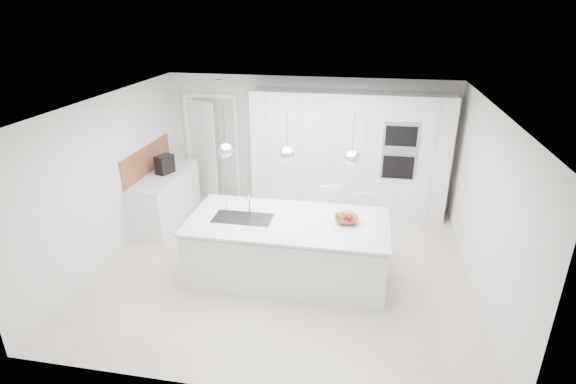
% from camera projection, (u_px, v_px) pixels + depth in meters
% --- Properties ---
extents(floor, '(5.50, 5.50, 0.00)m').
position_uv_depth(floor, '(285.00, 265.00, 6.94)').
color(floor, beige).
rests_on(floor, ground).
extents(wall_back, '(5.50, 0.00, 5.50)m').
position_uv_depth(wall_back, '(308.00, 142.00, 8.73)').
color(wall_back, silver).
rests_on(wall_back, ground).
extents(wall_left, '(0.00, 5.00, 5.00)m').
position_uv_depth(wall_left, '(109.00, 178.00, 6.92)').
color(wall_left, silver).
rests_on(wall_left, ground).
extents(ceiling, '(5.50, 5.50, 0.00)m').
position_uv_depth(ceiling, '(284.00, 104.00, 5.98)').
color(ceiling, white).
rests_on(ceiling, wall_back).
extents(tall_cabinets, '(3.60, 0.60, 2.30)m').
position_uv_depth(tall_cabinets, '(348.00, 154.00, 8.36)').
color(tall_cabinets, white).
rests_on(tall_cabinets, floor).
extents(oven_stack, '(0.62, 0.04, 1.05)m').
position_uv_depth(oven_stack, '(400.00, 151.00, 7.86)').
color(oven_stack, '#A5A5A8').
rests_on(oven_stack, tall_cabinets).
extents(doorway_frame, '(1.11, 0.08, 2.13)m').
position_uv_depth(doorway_frame, '(213.00, 148.00, 9.11)').
color(doorway_frame, white).
rests_on(doorway_frame, floor).
extents(hallway_door, '(0.76, 0.38, 2.00)m').
position_uv_depth(hallway_door, '(200.00, 149.00, 9.12)').
color(hallway_door, white).
rests_on(hallway_door, floor).
extents(radiator, '(0.32, 0.04, 1.40)m').
position_uv_depth(radiator, '(228.00, 157.00, 9.12)').
color(radiator, white).
rests_on(radiator, floor).
extents(left_base_cabinets, '(0.60, 1.80, 0.86)m').
position_uv_depth(left_base_cabinets, '(166.00, 198.00, 8.27)').
color(left_base_cabinets, white).
rests_on(left_base_cabinets, floor).
extents(left_worktop, '(0.62, 1.82, 0.04)m').
position_uv_depth(left_worktop, '(164.00, 175.00, 8.10)').
color(left_worktop, silver).
rests_on(left_worktop, left_base_cabinets).
extents(oak_backsplash, '(0.02, 1.80, 0.50)m').
position_uv_depth(oak_backsplash, '(147.00, 160.00, 8.04)').
color(oak_backsplash, brown).
rests_on(oak_backsplash, wall_left).
extents(island_base, '(2.80, 1.20, 0.86)m').
position_uv_depth(island_base, '(287.00, 251.00, 6.49)').
color(island_base, white).
rests_on(island_base, floor).
extents(island_worktop, '(2.84, 1.40, 0.04)m').
position_uv_depth(island_worktop, '(288.00, 221.00, 6.36)').
color(island_worktop, silver).
rests_on(island_worktop, island_base).
extents(island_sink, '(0.84, 0.44, 0.18)m').
position_uv_depth(island_sink, '(243.00, 223.00, 6.45)').
color(island_sink, '#3F3F42').
rests_on(island_sink, island_worktop).
extents(island_tap, '(0.02, 0.02, 0.30)m').
position_uv_depth(island_tap, '(249.00, 203.00, 6.53)').
color(island_tap, white).
rests_on(island_tap, island_worktop).
extents(pendant_left, '(0.20, 0.20, 0.20)m').
position_uv_depth(pendant_left, '(226.00, 150.00, 6.06)').
color(pendant_left, white).
rests_on(pendant_left, ceiling).
extents(pendant_mid, '(0.20, 0.20, 0.20)m').
position_uv_depth(pendant_mid, '(287.00, 154.00, 5.92)').
color(pendant_mid, white).
rests_on(pendant_mid, ceiling).
extents(pendant_right, '(0.20, 0.20, 0.20)m').
position_uv_depth(pendant_right, '(352.00, 158.00, 5.78)').
color(pendant_right, white).
rests_on(pendant_right, ceiling).
extents(fruit_bowl, '(0.38, 0.38, 0.08)m').
position_uv_depth(fruit_bowl, '(347.00, 220.00, 6.27)').
color(fruit_bowl, brown).
rests_on(fruit_bowl, island_worktop).
extents(espresso_machine, '(0.30, 0.37, 0.34)m').
position_uv_depth(espresso_machine, '(165.00, 164.00, 8.06)').
color(espresso_machine, black).
rests_on(espresso_machine, left_worktop).
extents(bar_stool_left, '(0.48, 0.58, 1.09)m').
position_uv_depth(bar_stool_left, '(330.00, 221.00, 7.11)').
color(bar_stool_left, white).
rests_on(bar_stool_left, floor).
extents(bar_stool_right, '(0.39, 0.49, 0.97)m').
position_uv_depth(bar_stool_right, '(361.00, 225.00, 7.14)').
color(bar_stool_right, white).
rests_on(bar_stool_right, floor).
extents(apple_a, '(0.07, 0.07, 0.07)m').
position_uv_depth(apple_a, '(349.00, 217.00, 6.31)').
color(apple_a, '#B80619').
rests_on(apple_a, fruit_bowl).
extents(apple_b, '(0.07, 0.07, 0.07)m').
position_uv_depth(apple_b, '(345.00, 218.00, 6.28)').
color(apple_b, '#B80619').
rests_on(apple_b, fruit_bowl).
extents(apple_c, '(0.08, 0.08, 0.08)m').
position_uv_depth(apple_c, '(350.00, 217.00, 6.27)').
color(apple_c, '#B80619').
rests_on(apple_c, fruit_bowl).
extents(banana_bunch, '(0.25, 0.18, 0.22)m').
position_uv_depth(banana_bunch, '(346.00, 214.00, 6.27)').
color(banana_bunch, yellow).
rests_on(banana_bunch, fruit_bowl).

